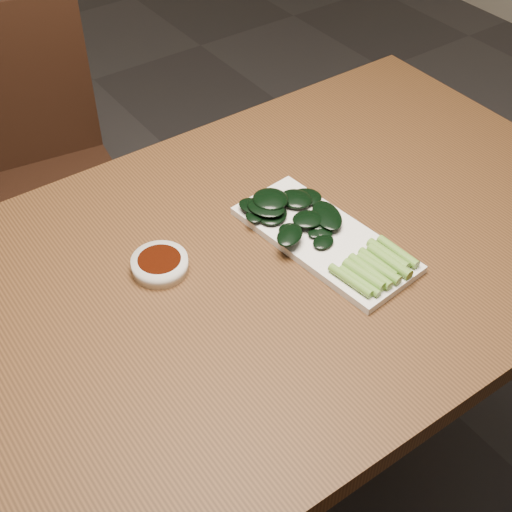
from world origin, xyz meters
name	(u,v)px	position (x,y,z in m)	size (l,w,h in m)	color
ground	(252,489)	(0.00, 0.00, 0.00)	(6.00, 6.00, 0.00)	#302D2D
table	(251,292)	(0.00, 0.00, 0.68)	(1.40, 0.80, 0.75)	#4B2D15
chair_far	(31,176)	(-0.12, 0.81, 0.49)	(0.50, 0.50, 0.89)	black
sauce_bowl	(160,264)	(-0.13, 0.07, 0.76)	(0.09, 0.09, 0.03)	white
serving_plate	(324,239)	(0.13, -0.03, 0.76)	(0.18, 0.35, 0.01)	white
gai_lan	(319,229)	(0.13, -0.02, 0.77)	(0.18, 0.32, 0.03)	#699C36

